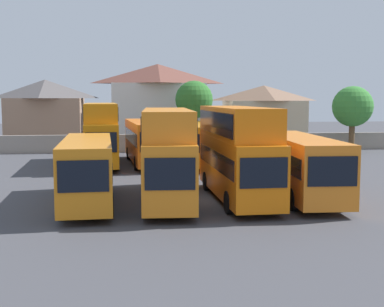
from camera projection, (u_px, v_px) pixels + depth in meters
The scene contains 15 objects.
ground at pixel (171, 160), 45.53m from camera, with size 140.00×140.00×0.00m, color #424247.
depot_boundary_wall at pixel (165, 143), 52.68m from camera, with size 56.00×0.50×1.80m, color gray.
bus_1 at pixel (87, 167), 26.50m from camera, with size 2.83×10.19×3.35m.
bus_2 at pixel (167, 150), 27.38m from camera, with size 3.06×11.21×4.86m.
bus_3 at pixel (237, 148), 27.58m from camera, with size 2.65×10.31×4.98m.
bus_4 at pixel (299, 163), 28.28m from camera, with size 3.13×10.85×3.36m.
bus_5 at pixel (101, 130), 42.18m from camera, with size 3.05×11.58×5.03m.
bus_6 at pixel (146, 140), 42.77m from camera, with size 3.48×11.93×3.55m.
bus_7 at pixel (200, 141), 42.66m from camera, with size 2.70×11.08×3.36m.
bus_8 at pixel (234, 131), 43.36m from camera, with size 2.86×11.74×4.75m.
house_terrace_left at pixel (46, 112), 58.65m from camera, with size 8.56×6.87×7.54m.
house_terrace_centre at pixel (158, 103), 61.59m from camera, with size 11.31×6.75×9.47m.
house_terrace_right at pixel (264, 114), 63.13m from camera, with size 9.45×7.07×6.99m.
tree_left_of_lot at pixel (194, 100), 55.10m from camera, with size 4.03×4.03×7.31m.
tree_behind_wall at pixel (353, 107), 52.70m from camera, with size 4.14×4.14×6.68m.
Camera 1 is at (-3.80, -27.08, 5.46)m, focal length 48.41 mm.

